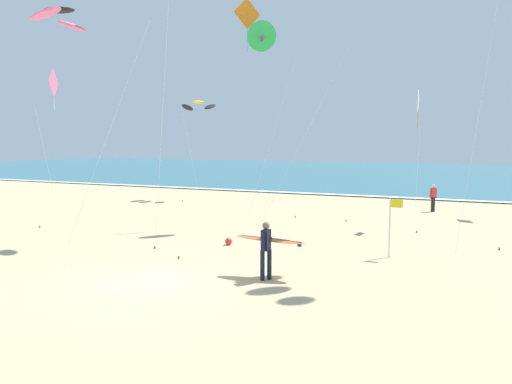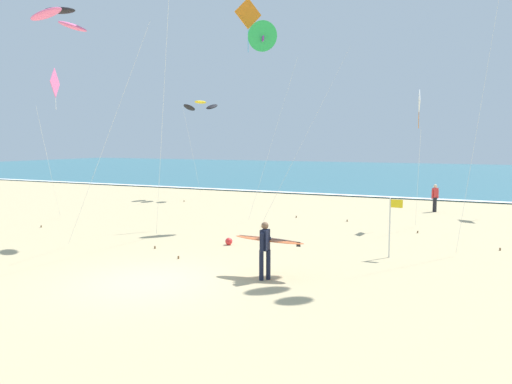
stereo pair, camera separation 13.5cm
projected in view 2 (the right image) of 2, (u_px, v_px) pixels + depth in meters
ground_plane at (149, 282)px, 14.39m from camera, size 160.00×160.00×0.00m
ocean_water at (417, 173)px, 63.39m from camera, size 160.00×60.00×0.08m
shoreline_foam at (360, 196)px, 36.71m from camera, size 160.00×0.84×0.01m
surfer_lead at (267, 243)px, 14.65m from camera, size 2.18×0.96×1.71m
kite_arc_charcoal_near at (60, 18)px, 18.40m from camera, size 4.25×2.77×8.91m
kite_diamond_rose_mid at (55, 86)px, 25.57m from camera, size 1.80×3.14×7.76m
kite_diamond_ivory_far at (419, 106)px, 22.99m from camera, size 0.47×2.11×6.40m
kite_diamond_amber_high at (249, 20)px, 24.13m from camera, size 2.11×3.03×10.88m
kite_delta_emerald_close at (263, 37)px, 23.20m from camera, size 4.12×3.57×9.58m
kite_arc_golden_extra at (200, 106)px, 35.00m from camera, size 2.50×2.89×6.87m
bystander_red_top at (435, 198)px, 28.67m from camera, size 0.35×0.40×1.59m
lifeguard_flag at (391, 222)px, 17.26m from camera, size 0.45×0.05×2.10m
beach_ball at (229, 241)px, 19.53m from camera, size 0.28×0.28×0.28m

